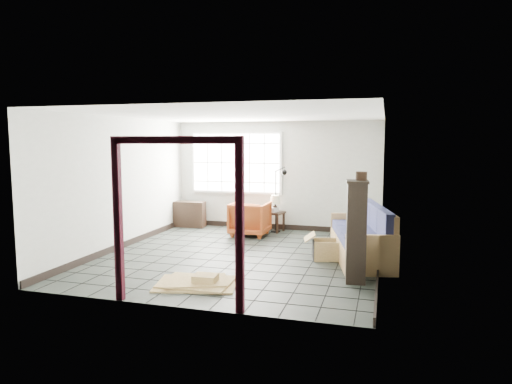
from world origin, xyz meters
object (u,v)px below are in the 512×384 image
(futon_sofa, at_px, (364,240))
(armchair, at_px, (250,217))
(tall_shelf, at_px, (356,231))
(side_table, at_px, (274,215))

(futon_sofa, distance_m, armchair, 2.97)
(tall_shelf, bearing_deg, armchair, 125.20)
(side_table, distance_m, tall_shelf, 4.03)
(futon_sofa, relative_size, armchair, 2.79)
(futon_sofa, xyz_separation_m, tall_shelf, (-0.07, -1.40, 0.43))
(side_table, xyz_separation_m, tall_shelf, (2.11, -3.41, 0.40))
(futon_sofa, bearing_deg, tall_shelf, -105.43)
(armchair, xyz_separation_m, tall_shelf, (2.53, -2.85, 0.37))
(armchair, relative_size, tall_shelf, 0.54)
(futon_sofa, bearing_deg, armchair, 138.28)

